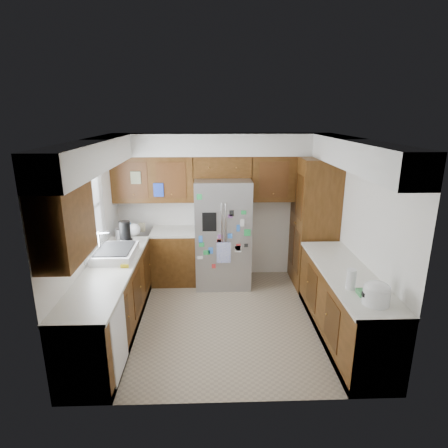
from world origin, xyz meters
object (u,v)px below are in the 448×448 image
Objects in this scene: fridge at (223,233)px; rice_cooker at (377,293)px; pantry at (314,223)px; paper_towel at (351,279)px.

fridge reaches higher than rice_cooker.
rice_cooker is (1.50, -2.50, 0.15)m from fridge.
pantry reaches higher than paper_towel.
fridge reaches higher than paper_towel.
fridge is 2.55m from paper_towel.
paper_towel is (-0.14, 0.35, -0.01)m from rice_cooker.
rice_cooker is (-0.00, -2.45, -0.03)m from pantry.
paper_towel is (-0.14, -2.10, -0.04)m from pantry.
fridge is 6.31× the size of rice_cooker.
paper_towel is at bearing -57.67° from fridge.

